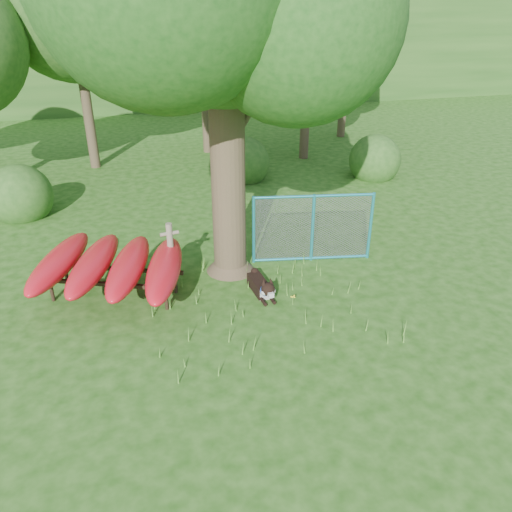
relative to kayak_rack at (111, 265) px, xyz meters
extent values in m
plane|color=#1A470E|center=(2.61, -2.11, -0.74)|extent=(80.00, 80.00, 0.00)
cylinder|color=#3E3122|center=(2.59, 0.48, 2.12)|extent=(0.96, 0.96, 5.72)
cone|color=#3E3122|center=(2.59, 0.48, -0.46)|extent=(1.45, 1.45, 0.57)
sphere|color=#1A4C15|center=(3.67, -0.55, 4.52)|extent=(3.66, 3.66, 3.66)
cylinder|color=#3E3122|center=(3.22, 0.76, 2.92)|extent=(1.31, 1.27, 1.22)
cylinder|color=#3E3122|center=(1.98, 0.46, 3.38)|extent=(1.36, 0.33, 1.17)
cylinder|color=#6F6553|center=(1.24, 0.16, -0.02)|extent=(0.15, 0.15, 1.45)
cylinder|color=#6F6553|center=(1.24, 0.16, 0.49)|extent=(0.40, 0.13, 0.08)
cylinder|color=black|center=(-1.24, 0.19, -0.51)|extent=(0.10, 0.10, 0.47)
cylinder|color=black|center=(0.98, -0.78, -0.51)|extent=(0.10, 0.10, 0.47)
cylinder|color=black|center=(-0.98, 0.78, -0.51)|extent=(0.10, 0.10, 0.47)
cylinder|color=black|center=(1.24, -0.19, -0.51)|extent=(0.10, 0.10, 0.47)
cube|color=black|center=(-0.13, -0.30, -0.26)|extent=(2.59, 1.19, 0.07)
cube|color=black|center=(0.13, 0.30, -0.26)|extent=(2.59, 1.19, 0.07)
ellipsoid|color=red|center=(-1.02, 0.45, 0.00)|extent=(1.55, 2.85, 0.45)
ellipsoid|color=red|center=(-0.34, 0.15, 0.00)|extent=(1.47, 2.86, 0.45)
ellipsoid|color=red|center=(0.34, -0.15, 0.00)|extent=(1.38, 2.87, 0.45)
ellipsoid|color=red|center=(1.02, -0.45, 0.00)|extent=(1.29, 2.87, 0.45)
cube|color=black|center=(2.96, -0.60, -0.61)|extent=(0.34, 0.79, 0.26)
cube|color=beige|center=(2.98, -0.93, -0.62)|extent=(0.25, 0.17, 0.24)
sphere|color=black|center=(3.00, -1.13, -0.41)|extent=(0.29, 0.29, 0.29)
cube|color=beige|center=(3.00, -1.26, -0.46)|extent=(0.12, 0.16, 0.10)
sphere|color=beige|center=(2.91, -1.16, -0.46)|extent=(0.13, 0.13, 0.13)
sphere|color=beige|center=(3.08, -1.15, -0.46)|extent=(0.13, 0.13, 0.13)
cone|color=black|center=(2.92, -1.09, -0.26)|extent=(0.11, 0.13, 0.14)
cone|color=black|center=(3.07, -1.08, -0.26)|extent=(0.13, 0.14, 0.14)
cylinder|color=black|center=(2.89, -1.10, -0.69)|extent=(0.10, 0.33, 0.08)
cylinder|color=black|center=(3.09, -1.09, -0.69)|extent=(0.10, 0.33, 0.08)
sphere|color=black|center=(2.99, -0.18, -0.50)|extent=(0.18, 0.18, 0.18)
torus|color=#163BA8|center=(2.99, -1.04, -0.48)|extent=(0.28, 0.10, 0.28)
cylinder|color=teal|center=(3.22, 0.71, 0.09)|extent=(0.09, 0.09, 1.65)
cylinder|color=teal|center=(4.57, 0.44, 0.09)|extent=(0.09, 0.09, 1.65)
cylinder|color=teal|center=(5.92, 0.18, 0.09)|extent=(0.09, 0.09, 1.65)
cylinder|color=teal|center=(4.57, 0.44, 0.88)|extent=(2.72, 0.59, 0.06)
cylinder|color=teal|center=(4.57, 0.44, -0.70)|extent=(2.72, 0.59, 0.06)
plane|color=slate|center=(4.57, 0.44, 0.09)|extent=(2.71, 0.53, 2.76)
cylinder|color=#55902F|center=(3.47, -1.33, -0.65)|extent=(0.02, 0.02, 0.19)
sphere|color=#FFF328|center=(3.47, -1.33, -0.56)|extent=(0.03, 0.03, 0.03)
sphere|color=#FFF328|center=(3.50, -1.30, -0.55)|extent=(0.03, 0.03, 0.03)
sphere|color=#FFF328|center=(3.44, -1.30, -0.57)|extent=(0.03, 0.03, 0.03)
sphere|color=#FFF328|center=(3.49, -1.35, -0.56)|extent=(0.03, 0.03, 0.03)
sphere|color=#FFF328|center=(3.45, -1.35, -0.55)|extent=(0.03, 0.03, 0.03)
cylinder|color=#3E3122|center=(-0.39, 9.89, 1.88)|extent=(0.36, 0.36, 5.25)
sphere|color=#25521A|center=(-0.39, 9.89, 4.88)|extent=(5.20, 5.20, 5.20)
cylinder|color=#3E3122|center=(4.11, 10.89, 1.18)|extent=(0.36, 0.36, 3.85)
sphere|color=#25521A|center=(4.11, 10.89, 3.38)|extent=(4.00, 4.00, 4.00)
cylinder|color=#3E3122|center=(7.61, 8.89, 1.64)|extent=(0.36, 0.36, 4.76)
sphere|color=#25521A|center=(7.61, 8.89, 4.36)|extent=(4.80, 4.80, 4.80)
cylinder|color=#3E3122|center=(10.61, 11.89, 1.71)|extent=(0.36, 0.36, 4.90)
sphere|color=#25521A|center=(10.61, 11.89, 4.51)|extent=(4.60, 4.60, 4.60)
sphere|color=#25521A|center=(-2.39, 5.39, -0.74)|extent=(1.80, 1.80, 1.80)
sphere|color=#25521A|center=(9.11, 5.89, -0.74)|extent=(1.80, 1.80, 1.80)
sphere|color=#25521A|center=(4.61, 6.89, -0.74)|extent=(1.80, 1.80, 1.80)
cube|color=#25521A|center=(2.61, 25.89, 2.26)|extent=(80.00, 12.00, 6.00)
camera|label=1|loc=(0.35, -9.43, 4.73)|focal=35.00mm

